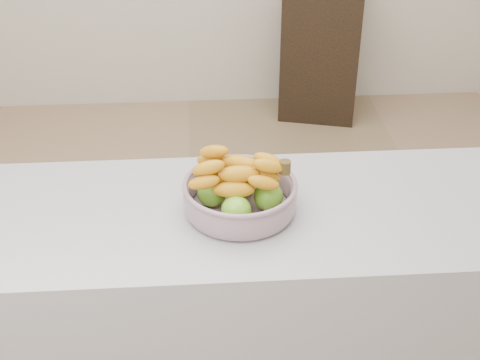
# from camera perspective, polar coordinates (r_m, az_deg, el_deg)

# --- Properties ---
(ground) EXTENTS (4.00, 4.00, 0.00)m
(ground) POSITION_cam_1_polar(r_m,az_deg,el_deg) (2.88, -4.26, -10.67)
(ground) COLOR #94765B
(ground) RESTS_ON ground
(counter) EXTENTS (2.00, 0.60, 0.90)m
(counter) POSITION_cam_1_polar(r_m,az_deg,el_deg) (2.15, -4.65, -12.66)
(counter) COLOR #A2A3AB
(counter) RESTS_ON ground
(cabinet) EXTENTS (0.55, 0.48, 0.85)m
(cabinet) POSITION_cam_1_polar(r_m,az_deg,el_deg) (4.26, 6.96, 10.92)
(cabinet) COLOR black
(cabinet) RESTS_ON ground
(fruit_bowl) EXTENTS (0.31, 0.31, 0.17)m
(fruit_bowl) POSITION_cam_1_polar(r_m,az_deg,el_deg) (1.83, -0.02, -1.13)
(fruit_bowl) COLOR #96A6B4
(fruit_bowl) RESTS_ON counter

